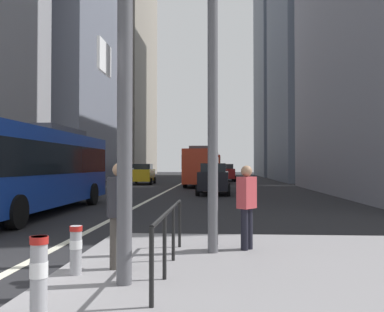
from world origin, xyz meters
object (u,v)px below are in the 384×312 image
pedestrian_waiting (119,210)px  city_bus_red_distant (211,165)px  car_oncoming_mid (137,171)px  city_bus_blue_oncoming (33,165)px  city_bus_red_receding (203,165)px  car_receding_far (214,179)px  pedestrian_walking (247,203)px  bollard_back (76,247)px  car_oncoming_far (143,174)px  bollard_right (39,275)px  car_receding_near (226,172)px

pedestrian_waiting → city_bus_red_distant: bearing=89.2°
car_oncoming_mid → city_bus_red_distant: bearing=1.4°
city_bus_blue_oncoming → city_bus_red_receding: bearing=75.8°
car_receding_far → pedestrian_walking: size_ratio=2.66×
car_oncoming_mid → car_receding_far: size_ratio=0.93×
car_receding_far → bollard_back: size_ratio=5.97×
car_oncoming_far → pedestrian_waiting: bearing=-80.4°
car_oncoming_far → bollard_back: (4.94, -33.04, -0.42)m
city_bus_red_receding → bollard_right: (-0.55, -32.88, -1.17)m
car_receding_near → car_oncoming_far: bearing=-137.5°
pedestrian_waiting → car_oncoming_far: bearing=99.6°
car_oncoming_mid → bollard_back: (8.84, -49.58, -0.42)m
car_receding_far → pedestrian_waiting: (-1.36, -19.24, 0.12)m
car_oncoming_far → pedestrian_walking: 31.92m
bollard_right → car_oncoming_far: bearing=98.5°
bollard_right → pedestrian_walking: 4.76m
city_bus_red_receding → pedestrian_waiting: size_ratio=6.76×
car_oncoming_mid → bollard_right: bearing=-80.0°
car_receding_far → bollard_back: 19.73m
city_bus_blue_oncoming → city_bus_red_distant: same height
city_bus_blue_oncoming → car_receding_near: size_ratio=2.71×
bollard_right → city_bus_red_receding: bearing=89.0°
car_receding_far → bollard_right: (-1.67, -21.60, -0.32)m
car_oncoming_far → car_receding_far: bearing=-62.8°
city_bus_red_distant → bollard_back: (-1.29, -49.83, -1.26)m
car_receding_far → bollard_back: bearing=-95.7°
car_receding_far → pedestrian_walking: bearing=-87.3°
city_bus_blue_oncoming → city_bus_red_receding: (5.60, 22.08, 0.00)m
car_receding_near → pedestrian_waiting: car_receding_near is taller
pedestrian_walking → car_receding_far: bearing=92.7°
bollard_back → pedestrian_waiting: bearing=33.5°
car_oncoming_far → pedestrian_walking: car_oncoming_far is taller
pedestrian_waiting → bollard_back: bearing=-146.5°
car_receding_far → car_oncoming_far: size_ratio=1.02×
city_bus_red_distant → bollard_right: (-1.01, -51.80, -1.17)m
bollard_right → pedestrian_waiting: (0.31, 2.36, 0.45)m
car_receding_far → bollard_right: car_receding_far is taller
car_oncoming_mid → bollard_back: bearing=-79.9°
city_bus_red_receding → city_bus_red_distant: size_ratio=1.07×
city_bus_red_receding → bollard_right: bearing=-91.0°
city_bus_red_distant → car_receding_near: (1.79, -9.43, -0.85)m
car_receding_near → pedestrian_waiting: size_ratio=2.39×
pedestrian_walking → car_oncoming_mid: bearing=103.7°
car_receding_far → car_oncoming_far: bearing=117.2°
bollard_right → city_bus_blue_oncoming: bearing=115.0°
city_bus_blue_oncoming → car_receding_far: size_ratio=2.50×
city_bus_blue_oncoming → car_receding_near: (7.85, 31.57, -0.85)m
car_oncoming_mid → pedestrian_walking: size_ratio=2.49×
car_receding_far → pedestrian_waiting: bearing=-94.1°
city_bus_red_receding → pedestrian_walking: city_bus_red_receding is taller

